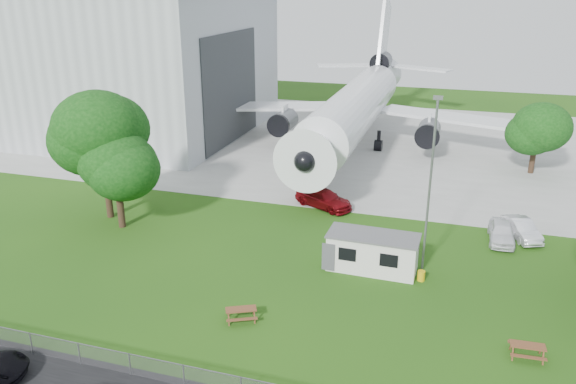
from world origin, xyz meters
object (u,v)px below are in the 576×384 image
(airliner, at_px, (358,104))
(picnic_east, at_px, (526,357))
(picnic_west, at_px, (241,320))
(hangar, at_px, (94,57))
(site_cabin, at_px, (373,252))

(airliner, relative_size, picnic_east, 26.52)
(airliner, distance_m, picnic_west, 39.43)
(airliner, bearing_deg, picnic_west, -89.27)
(hangar, relative_size, picnic_west, 23.89)
(hangar, relative_size, site_cabin, 6.34)
(hangar, relative_size, picnic_east, 23.89)
(airliner, xyz_separation_m, picnic_east, (16.26, -37.87, -5.27))
(hangar, xyz_separation_m, airliner, (35.97, -0.14, -4.14))
(airliner, xyz_separation_m, site_cabin, (6.85, -30.56, -3.96))
(hangar, height_order, picnic_west, hangar)
(hangar, height_order, picnic_east, hangar)
(hangar, relative_size, airliner, 0.90)
(site_cabin, xyz_separation_m, picnic_west, (-6.35, -8.51, -1.31))
(picnic_west, bearing_deg, hangar, 106.97)
(hangar, distance_m, site_cabin, 53.31)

